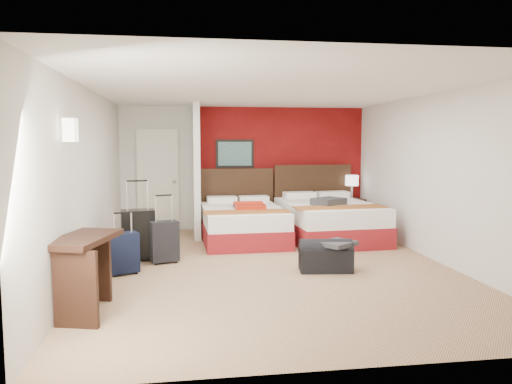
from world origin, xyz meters
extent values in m
plane|color=tan|center=(0.00, 0.00, 0.00)|extent=(6.50, 6.50, 0.00)
cube|color=silver|center=(0.00, 3.25, 1.25)|extent=(5.00, 0.04, 2.50)
cube|color=silver|center=(-2.50, 0.00, 1.25)|extent=(0.04, 6.50, 2.50)
cube|color=black|center=(-0.20, 3.19, 1.55)|extent=(0.78, 0.03, 0.58)
cube|color=white|center=(-2.38, -1.50, 1.90)|extent=(0.12, 0.20, 0.24)
cube|color=maroon|center=(0.75, 3.23, 1.25)|extent=(3.50, 0.04, 2.50)
cube|color=silver|center=(-1.00, 2.61, 1.25)|extent=(0.12, 1.20, 2.50)
cube|color=silver|center=(-1.75, 3.20, 1.02)|extent=(0.82, 0.06, 2.05)
cube|color=white|center=(-0.20, 1.88, 0.31)|extent=(1.48, 2.07, 0.61)
cube|color=silver|center=(1.40, 1.85, 0.34)|extent=(1.70, 2.33, 0.67)
cube|color=#AD230E|center=(-0.10, 1.78, 0.66)|extent=(0.56, 0.74, 0.09)
cube|color=#38393D|center=(1.30, 1.55, 0.73)|extent=(0.67, 0.64, 0.13)
cube|color=black|center=(2.21, 2.92, 0.31)|extent=(0.50, 0.50, 0.62)
cylinder|color=white|center=(2.21, 2.92, 0.86)|extent=(0.32, 0.32, 0.49)
cube|color=black|center=(-1.93, 0.67, 0.37)|extent=(0.54, 0.38, 0.74)
cube|color=black|center=(-1.53, 0.45, 0.29)|extent=(0.45, 0.35, 0.59)
cube|color=black|center=(-2.05, -0.11, 0.27)|extent=(0.44, 0.36, 0.53)
cube|color=black|center=(0.69, -0.34, 0.18)|extent=(0.76, 0.47, 0.36)
cube|color=#3A3A3F|center=(0.84, -0.39, 0.39)|extent=(0.59, 0.58, 0.06)
cube|color=black|center=(-2.27, -1.62, 0.41)|extent=(0.73, 1.07, 0.82)
camera|label=1|loc=(-1.23, -6.79, 1.77)|focal=34.40mm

